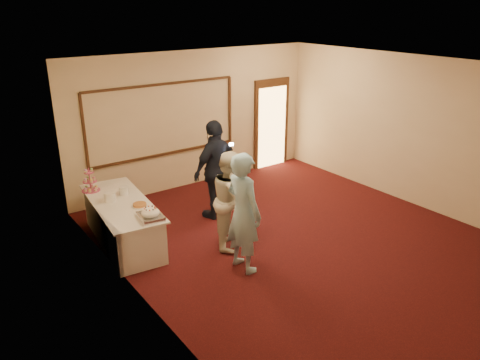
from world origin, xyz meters
The scene contains 14 objects.
floor centered at (0.00, 0.00, 0.00)m, with size 7.00×7.00×0.00m, color black.
room_walls centered at (0.00, 0.00, 2.03)m, with size 6.04×7.04×3.02m.
wall_molding centered at (-0.80, 3.47, 1.60)m, with size 3.45×0.04×1.55m.
doorway centered at (2.15, 3.45, 1.08)m, with size 1.05×0.07×2.20m.
buffet_table centered at (-2.56, 1.74, 0.39)m, with size 1.12×2.36×0.77m.
pavlova_tray centered at (-2.43, 0.85, 0.85)m, with size 0.40×0.52×0.18m.
cupcake_stand centered at (-2.79, 2.53, 0.94)m, with size 0.32×0.32×0.47m.
plate_stack_a centered at (-2.69, 1.87, 0.85)m, with size 0.20×0.20×0.16m.
plate_stack_b centered at (-2.38, 2.02, 0.84)m, with size 0.17×0.17×0.15m.
tart centered at (-2.37, 1.38, 0.80)m, with size 0.26×0.26×0.05m.
man centered at (-1.36, -0.14, 0.96)m, with size 0.70×0.46×1.91m, color #9ACEED.
woman centered at (-1.07, 0.58, 0.84)m, with size 0.82×0.64×1.68m, color beige.
guest centered at (-0.64, 1.71, 0.96)m, with size 1.13×0.47×1.92m, color black.
camera_flash centered at (-0.45, 1.48, 1.48)m, with size 0.07×0.04×0.05m, color white.
Camera 1 is at (-5.17, -5.33, 3.96)m, focal length 35.00 mm.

